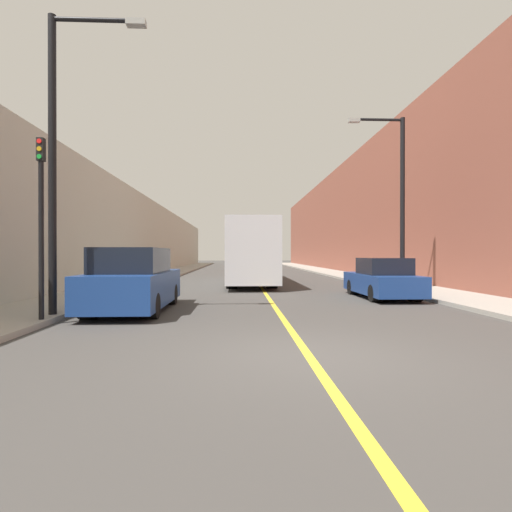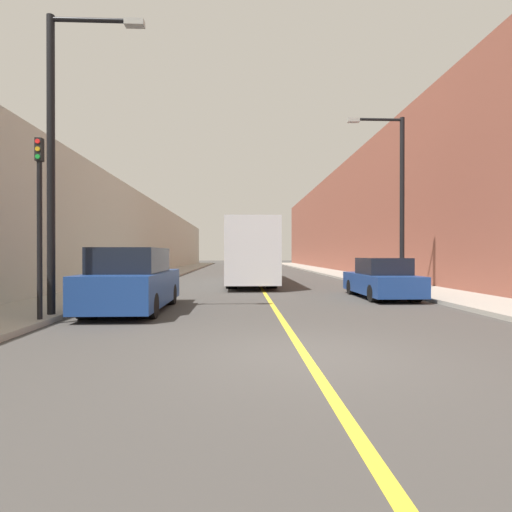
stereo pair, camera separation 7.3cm
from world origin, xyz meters
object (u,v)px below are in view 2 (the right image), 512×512
bus (250,252)px  parked_suv_left (133,282)px  street_lamp_right (397,192)px  car_right_near (381,280)px  street_lamp_left (59,145)px  traffic_light (40,221)px

bus → parked_suv_left: (-3.77, -11.42, -0.96)m
parked_suv_left → street_lamp_right: 11.76m
bus → car_right_near: size_ratio=2.70×
parked_suv_left → street_lamp_left: (-1.49, -1.46, 3.65)m
parked_suv_left → car_right_near: parked_suv_left is taller
bus → parked_suv_left: bearing=-108.2°
car_right_near → street_lamp_right: size_ratio=0.59×
street_lamp_left → traffic_light: size_ratio=1.79×
parked_suv_left → street_lamp_left: size_ratio=0.63×
traffic_light → street_lamp_left: bearing=82.4°
bus → traffic_light: 14.71m
bus → traffic_light: traffic_light is taller
parked_suv_left → street_lamp_right: bearing=26.8°
bus → parked_suv_left: bus is taller
parked_suv_left → car_right_near: size_ratio=1.10×
parked_suv_left → street_lamp_right: (10.02, 5.05, 3.53)m
bus → street_lamp_left: size_ratio=1.55×
car_right_near → traffic_light: bearing=-152.0°
street_lamp_left → car_right_near: bearing=24.7°
parked_suv_left → street_lamp_left: street_lamp_left is taller
bus → street_lamp_right: size_ratio=1.60×
street_lamp_left → bus: bearing=67.8°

